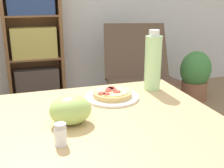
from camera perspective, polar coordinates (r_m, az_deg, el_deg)
The scene contains 8 objects.
dining_table at distance 1.02m, azimuth -7.24°, elevation -14.37°, with size 1.03×0.75×0.77m.
pizza_on_plate at distance 1.17m, azimuth 0.02°, elevation -2.24°, with size 0.22×0.22×0.04m.
grape_bunch at distance 0.94m, azimuth -8.43°, elevation -5.29°, with size 0.14×0.12×0.10m.
drink_bottle at distance 1.26m, azimuth 8.32°, elevation 4.42°, with size 0.07×0.07×0.27m.
salt_shaker at distance 0.82m, azimuth -10.42°, elevation -10.07°, with size 0.04×0.04×0.07m.
lounge_chair_far at distance 2.95m, azimuth 5.14°, elevation 0.01°, with size 0.82×0.90×0.88m.
bookshelf at distance 3.27m, azimuth -15.57°, elevation 8.47°, with size 0.62×0.25×1.45m.
potted_plant_floor at distance 3.38m, azimuth 16.54°, elevation 1.70°, with size 0.37×0.31×0.57m.
Camera 1 is at (-0.14, -0.76, 1.18)m, focal length 45.00 mm.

